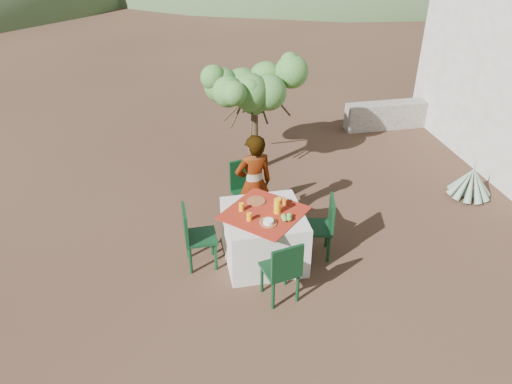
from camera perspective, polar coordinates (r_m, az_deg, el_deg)
ground at (r=7.30m, az=2.43°, el=-5.35°), size 160.00×160.00×0.00m
table at (r=6.70m, az=0.89°, el=-5.08°), size 1.30×1.30×0.76m
chair_far at (r=7.41m, az=-1.02°, el=0.36°), size 0.53×0.53×0.97m
chair_near at (r=6.01m, az=3.09°, el=-8.81°), size 0.48×0.48×0.88m
chair_left at (r=6.58m, az=-7.03°, el=-4.83°), size 0.42×0.42×0.89m
chair_right at (r=6.78m, az=7.61°, el=-3.69°), size 0.50×0.50×0.89m
person at (r=7.08m, az=-0.25°, el=0.89°), size 0.62×0.46×1.53m
shrub_tree at (r=8.51m, az=0.16°, el=11.29°), size 1.55×1.52×1.82m
agave at (r=8.87m, az=23.33°, el=0.98°), size 0.69×0.70×0.74m
stone_wall at (r=11.16m, az=16.68°, el=8.56°), size 2.60×0.35×0.55m
plate_far at (r=6.70m, az=0.00°, el=-1.05°), size 0.26×0.26×0.01m
plate_near at (r=6.29m, az=1.39°, el=-3.43°), size 0.23×0.23×0.01m
glass_far at (r=6.49m, az=-1.67°, el=-1.72°), size 0.07×0.07×0.11m
glass_near at (r=6.30m, az=-0.78°, el=-2.84°), size 0.07×0.07×0.11m
juice_pitcher at (r=6.43m, az=2.46°, el=-1.60°), size 0.09×0.09×0.20m
bowl_plate at (r=6.26m, az=1.43°, el=-3.64°), size 0.21×0.21×0.01m
white_bowl at (r=6.24m, az=1.43°, el=-3.41°), size 0.13×0.13×0.05m
jar_left at (r=6.63m, az=3.32°, el=-1.12°), size 0.05×0.05×0.09m
jar_right at (r=6.66m, az=3.12°, el=-0.94°), size 0.05×0.05×0.09m
napkin_holder at (r=6.61m, az=2.48°, el=-1.09°), size 0.09×0.06×0.10m
fruit_cluster at (r=6.33m, az=3.52°, el=-2.92°), size 0.15×0.14×0.07m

